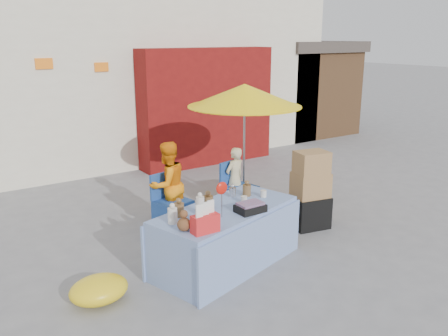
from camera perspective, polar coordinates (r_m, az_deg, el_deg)
ground at (r=6.63m, az=1.23°, el=-9.83°), size 80.00×80.00×0.00m
backdrop at (r=13.03m, az=-16.90°, el=16.09°), size 14.00×8.00×7.80m
market_table at (r=6.08m, az=0.18°, el=-8.21°), size 2.17×1.44×1.21m
chair_left at (r=7.29m, az=-6.22°, el=-5.34°), size 0.57×0.56×0.85m
chair_right at (r=7.90m, az=1.82°, el=-3.55°), size 0.57×0.56×0.85m
vendor_orange at (r=7.27m, az=-6.79°, el=-2.00°), size 0.74×0.63×1.33m
vendor_beige at (r=7.92m, az=1.28°, el=-1.34°), size 0.44×0.34×1.08m
umbrella at (r=7.93m, az=2.50°, el=8.66°), size 1.90×1.90×2.09m
box_stack at (r=7.31m, az=10.32°, el=-2.94°), size 0.62×0.54×1.20m
tarp_bundle at (r=5.57m, az=-14.82°, el=-13.96°), size 0.70×0.58×0.30m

